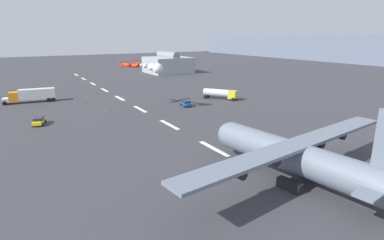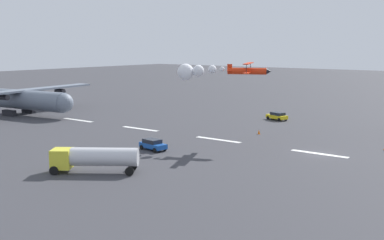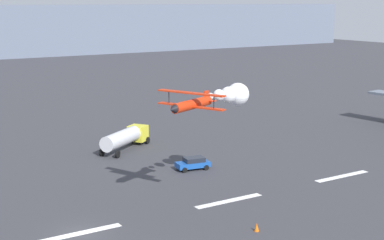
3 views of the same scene
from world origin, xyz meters
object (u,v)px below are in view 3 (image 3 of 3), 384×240
at_px(airport_staff_sedan, 193,163).
at_px(traffic_cone_far, 257,227).
at_px(stunt_biplane_red, 224,96).
at_px(fuel_tanker_truck, 125,137).

height_order(airport_staff_sedan, traffic_cone_far, airport_staff_sedan).
xyz_separation_m(stunt_biplane_red, airport_staff_sedan, (2.04, 9.38, -9.72)).
bearing_deg(airport_staff_sedan, stunt_biplane_red, -102.26).
height_order(stunt_biplane_red, traffic_cone_far, stunt_biplane_red).
bearing_deg(stunt_biplane_red, fuel_tanker_truck, 92.00).
bearing_deg(fuel_tanker_truck, airport_staff_sedan, -77.90).
height_order(stunt_biplane_red, fuel_tanker_truck, stunt_biplane_red).
distance_m(fuel_tanker_truck, airport_staff_sedan, 13.52).
height_order(fuel_tanker_truck, traffic_cone_far, fuel_tanker_truck).
bearing_deg(fuel_tanker_truck, stunt_biplane_red, -88.00).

